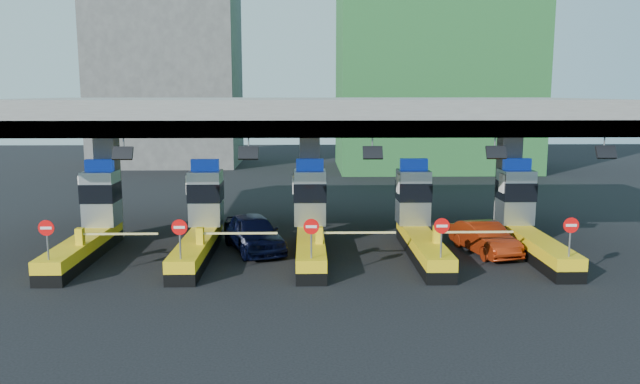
{
  "coord_description": "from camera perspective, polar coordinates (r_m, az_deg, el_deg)",
  "views": [
    {
      "loc": [
        -0.22,
        -27.83,
        7.3
      ],
      "look_at": [
        0.44,
        0.0,
        2.84
      ],
      "focal_mm": 35.0,
      "sensor_mm": 36.0,
      "label": 1
    }
  ],
  "objects": [
    {
      "name": "toll_canopy",
      "position": [
        30.73,
        -0.96,
        6.92
      ],
      "size": [
        28.0,
        12.09,
        7.0
      ],
      "color": "slate",
      "rests_on": "ground"
    },
    {
      "name": "toll_lane_left",
      "position": [
        29.12,
        -10.79,
        -2.76
      ],
      "size": [
        4.43,
        8.0,
        4.16
      ],
      "color": "black",
      "rests_on": "ground"
    },
    {
      "name": "bg_building_scaffold",
      "position": [
        61.44,
        10.48,
        15.22
      ],
      "size": [
        18.0,
        12.0,
        28.0
      ],
      "primitive_type": "cube",
      "color": "#1E5926",
      "rests_on": "ground"
    },
    {
      "name": "toll_lane_center",
      "position": [
        28.73,
        -0.89,
        -2.76
      ],
      "size": [
        4.43,
        8.0,
        4.16
      ],
      "color": "black",
      "rests_on": "ground"
    },
    {
      "name": "bg_building_concrete",
      "position": [
        65.33,
        -13.78,
        10.34
      ],
      "size": [
        14.0,
        10.0,
        18.0
      ],
      "primitive_type": "cube",
      "color": "#4C4C49",
      "rests_on": "ground"
    },
    {
      "name": "toll_lane_far_left",
      "position": [
        30.34,
        -20.16,
        -2.68
      ],
      "size": [
        4.43,
        8.0,
        4.16
      ],
      "color": "black",
      "rests_on": "ground"
    },
    {
      "name": "ground",
      "position": [
        28.78,
        -0.89,
        -5.6
      ],
      "size": [
        120.0,
        120.0,
        0.0
      ],
      "primitive_type": "plane",
      "color": "black",
      "rests_on": "ground"
    },
    {
      "name": "toll_lane_right",
      "position": [
        29.2,
        8.98,
        -2.68
      ],
      "size": [
        4.43,
        8.0,
        4.16
      ],
      "color": "black",
      "rests_on": "ground"
    },
    {
      "name": "toll_lane_far_right",
      "position": [
        30.49,
        18.27,
        -2.53
      ],
      "size": [
        4.43,
        8.0,
        4.16
      ],
      "color": "black",
      "rests_on": "ground"
    },
    {
      "name": "van",
      "position": [
        29.17,
        -6.09,
        -3.73
      ],
      "size": [
        3.65,
        5.38,
        1.7
      ],
      "primitive_type": "imported",
      "rotation": [
        0.0,
        0.0,
        0.36
      ],
      "color": "black",
      "rests_on": "ground"
    },
    {
      "name": "red_car",
      "position": [
        29.51,
        14.84,
        -4.11
      ],
      "size": [
        2.46,
        4.56,
        1.43
      ],
      "primitive_type": "imported",
      "rotation": [
        0.0,
        0.0,
        0.23
      ],
      "color": "maroon",
      "rests_on": "ground"
    }
  ]
}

